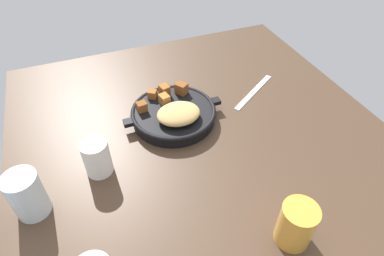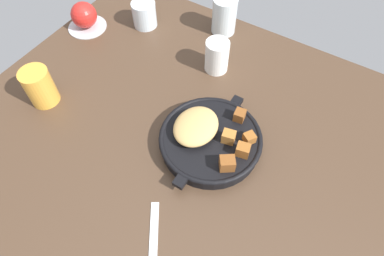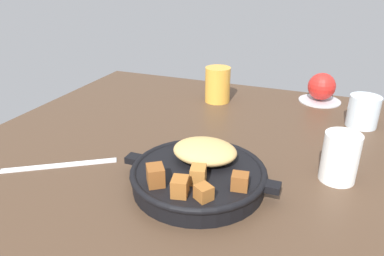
{
  "view_description": "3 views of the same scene",
  "coord_description": "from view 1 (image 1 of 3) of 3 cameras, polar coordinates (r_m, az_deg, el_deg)",
  "views": [
    {
      "loc": [
        24.64,
        57.18,
        59.49
      ],
      "look_at": [
        3.7,
        3.35,
        6.09
      ],
      "focal_mm": 30.5,
      "sensor_mm": 36.0,
      "label": 1
    },
    {
      "loc": [
        -32.45,
        -26.14,
        66.01
      ],
      "look_at": [
        4.22,
        -3.35,
        4.0
      ],
      "focal_mm": 31.7,
      "sensor_mm": 36.0,
      "label": 2
    },
    {
      "loc": [
        22.93,
        -57.36,
        34.85
      ],
      "look_at": [
        0.01,
        1.08,
        6.43
      ],
      "focal_mm": 33.84,
      "sensor_mm": 36.0,
      "label": 3
    }
  ],
  "objects": [
    {
      "name": "white_creamer_pitcher",
      "position": [
        0.77,
        -16.31,
        -4.97
      ],
      "size": [
        6.19,
        6.19,
        8.88
      ],
      "primitive_type": "cylinder",
      "color": "white",
      "rests_on": "ground_plane"
    },
    {
      "name": "juice_glass_amber",
      "position": [
        0.67,
        17.74,
        -15.78
      ],
      "size": [
        6.92,
        6.92,
        9.58
      ],
      "primitive_type": "cylinder",
      "color": "gold",
      "rests_on": "ground_plane"
    },
    {
      "name": "cast_iron_skillet",
      "position": [
        0.89,
        -3.19,
        2.63
      ],
      "size": [
        27.48,
        23.18,
        6.61
      ],
      "color": "black",
      "rests_on": "ground_plane"
    },
    {
      "name": "ground_plane",
      "position": [
        0.87,
        1.47,
        -1.53
      ],
      "size": [
        97.18,
        101.9,
        2.4
      ],
      "primitive_type": "cube",
      "color": "#473323"
    },
    {
      "name": "water_glass_tall",
      "position": [
        0.74,
        -26.89,
        -10.37
      ],
      "size": [
        6.95,
        6.95,
        10.58
      ],
      "primitive_type": "cylinder",
      "color": "silver",
      "rests_on": "ground_plane"
    },
    {
      "name": "butter_knife",
      "position": [
        1.02,
        10.74,
        6.29
      ],
      "size": [
        18.55,
        12.85,
        0.36
      ],
      "primitive_type": "cube",
      "rotation": [
        0.0,
        0.0,
        0.58
      ],
      "color": "silver",
      "rests_on": "ground_plane"
    }
  ]
}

